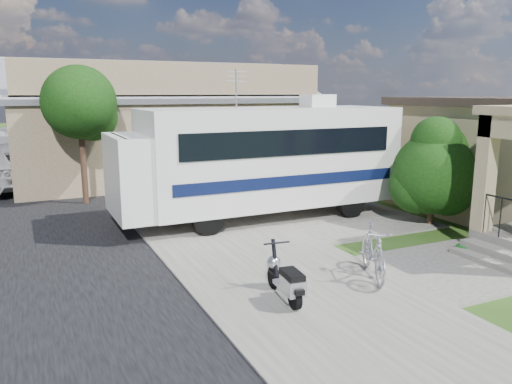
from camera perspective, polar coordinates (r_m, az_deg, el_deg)
name	(u,v)px	position (r m, az deg, el deg)	size (l,w,h in m)	color
ground	(328,272)	(10.69, 8.25, -9.03)	(120.00, 120.00, 0.00)	#203F11
sidewalk_slab	(160,191)	(19.25, -10.89, 0.15)	(4.00, 80.00, 0.06)	#5B5952
driveway_slab	(288,216)	(15.11, 3.65, -2.75)	(7.00, 6.00, 0.05)	#5B5952
walk_slab	(470,265)	(11.87, 23.31, -7.66)	(4.00, 3.00, 0.05)	#5B5952
warehouse	(158,131)	(23.05, -11.13, 6.88)	(12.50, 8.40, 5.04)	brown
street_tree_a	(83,106)	(17.49, -19.20, 9.25)	(2.44, 2.40, 4.58)	#302015
street_tree_b	(60,98)	(27.45, -21.53, 9.93)	(2.44, 2.40, 4.73)	#302015
street_tree_c	(50,101)	(36.44, -22.49, 9.57)	(2.44, 2.40, 4.42)	#302015
motorhome	(260,157)	(14.59, 0.50, 3.99)	(8.33, 2.75, 4.27)	silver
shrub	(434,170)	(14.80, 19.65, 2.39)	(2.49, 2.38, 3.06)	#302015
scooter	(286,280)	(8.99, 3.46, -10.01)	(0.52, 1.45, 0.95)	black
bicycle	(373,254)	(10.26, 13.24, -6.94)	(0.50, 1.78, 1.07)	#B4B2BA
pickup_truck	(20,164)	(21.96, -25.39, 2.89)	(2.94, 6.37, 1.77)	silver
van	(2,148)	(28.31, -27.06, 4.47)	(2.57, 6.32, 1.84)	silver
garden_hose	(464,250)	(12.71, 22.64, -6.12)	(0.35, 0.35, 0.16)	#13601B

